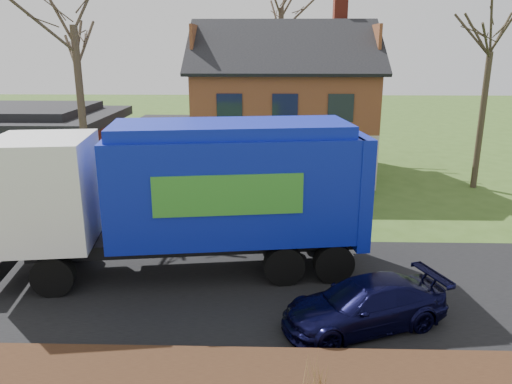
{
  "coord_description": "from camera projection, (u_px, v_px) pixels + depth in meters",
  "views": [
    {
      "loc": [
        1.29,
        -13.27,
        6.76
      ],
      "look_at": [
        0.86,
        2.5,
        2.14
      ],
      "focal_mm": 35.0,
      "sensor_mm": 36.0,
      "label": 1
    }
  ],
  "objects": [
    {
      "name": "ground",
      "position": [
        225.0,
        285.0,
        14.67
      ],
      "size": [
        120.0,
        120.0,
        0.0
      ],
      "primitive_type": "plane",
      "color": "#324E1A",
      "rests_on": "ground"
    },
    {
      "name": "road",
      "position": [
        225.0,
        285.0,
        14.66
      ],
      "size": [
        80.0,
        7.0,
        0.02
      ],
      "primitive_type": "cube",
      "color": "black",
      "rests_on": "ground"
    },
    {
      "name": "main_house",
      "position": [
        274.0,
        99.0,
        26.84
      ],
      "size": [
        12.95,
        8.95,
        9.26
      ],
      "color": "#C2B89C",
      "rests_on": "ground"
    },
    {
      "name": "ranch_house",
      "position": [
        24.0,
        142.0,
        26.95
      ],
      "size": [
        9.8,
        8.2,
        3.7
      ],
      "color": "maroon",
      "rests_on": "ground"
    },
    {
      "name": "garbage_truck",
      "position": [
        193.0,
        189.0,
        14.9
      ],
      "size": [
        11.12,
        4.32,
        4.64
      ],
      "rotation": [
        0.0,
        0.0,
        0.13
      ],
      "color": "black",
      "rests_on": "ground"
    },
    {
      "name": "silver_sedan",
      "position": [
        129.0,
        206.0,
        19.38
      ],
      "size": [
        5.04,
        3.05,
        1.57
      ],
      "primitive_type": "imported",
      "rotation": [
        0.0,
        0.0,
        1.88
      ],
      "color": "#AEB1B6",
      "rests_on": "ground"
    },
    {
      "name": "navy_wagon",
      "position": [
        364.0,
        304.0,
        12.36
      ],
      "size": [
        4.55,
        3.08,
        1.22
      ],
      "primitive_type": "imported",
      "rotation": [
        0.0,
        0.0,
        -1.21
      ],
      "color": "black",
      "rests_on": "ground"
    },
    {
      "name": "tree_front_east",
      "position": [
        493.0,
        28.0,
        22.79
      ],
      "size": [
        3.36,
        3.36,
        9.33
      ],
      "color": "#3C3324",
      "rests_on": "ground"
    },
    {
      "name": "grass_clump_mid",
      "position": [
        316.0,
        375.0,
        9.51
      ],
      "size": [
        0.32,
        0.26,
        0.88
      ],
      "color": "olive",
      "rests_on": "mulch_verge"
    }
  ]
}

